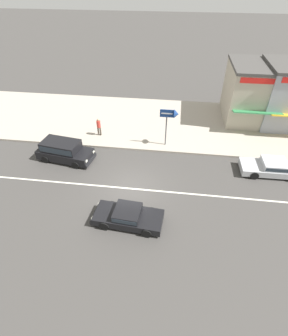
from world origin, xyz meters
TOP-DOWN VIEW (x-y plane):
  - ground_plane at (0.00, 0.00)m, footprint 160.00×160.00m
  - lane_centre_stripe at (0.00, 0.00)m, footprint 50.40×0.14m
  - kerb_strip at (0.00, 9.64)m, footprint 68.00×10.00m
  - sedan_black_1 at (0.33, -2.92)m, footprint 4.28×2.07m
  - sedan_silver_2 at (10.06, 3.04)m, footprint 4.68×1.96m
  - minivan_black_3 at (-5.76, 2.77)m, footprint 4.54×2.41m
  - arrow_signboard at (2.52, 5.60)m, footprint 1.46×0.70m
  - pedestrian_near_clock at (-3.90, 6.42)m, footprint 0.34×0.34m
  - shopfront_mid_block at (9.60, 11.57)m, footprint 4.63×6.37m

SIDE VIEW (x-z plane):
  - ground_plane at x=0.00m, z-range 0.00..0.00m
  - lane_centre_stripe at x=0.00m, z-range 0.00..0.01m
  - kerb_strip at x=0.00m, z-range 0.00..0.15m
  - sedan_black_1 at x=0.33m, z-range 0.00..1.07m
  - sedan_silver_2 at x=10.06m, z-range 0.00..1.07m
  - minivan_black_3 at x=-5.76m, z-range 0.06..1.63m
  - pedestrian_near_clock at x=-3.90m, z-range 0.28..1.88m
  - shopfront_mid_block at x=9.60m, z-range 0.16..5.32m
  - arrow_signboard at x=2.52m, z-range 1.25..4.50m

